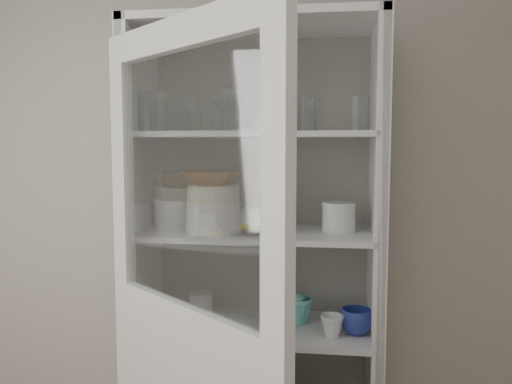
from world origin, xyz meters
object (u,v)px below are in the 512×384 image
Objects in this scene: cream_bowl at (214,193)px; mug_teal at (299,310)px; plate_stack_back at (176,212)px; goblet_3 at (312,112)px; white_canister at (201,306)px; terracotta_bowl at (213,178)px; mug_blue at (356,321)px; goblet_2 at (278,114)px; goblet_1 at (244,112)px; plate_stack_front at (214,217)px; teal_jar at (294,310)px; pantry_cabinet at (258,301)px; goblet_0 at (190,112)px; glass_platter at (250,227)px; grey_bowl_stack at (339,217)px; white_ramekin at (250,214)px; yellow_trivet at (250,223)px; cupboard_door at (188,374)px; mug_white at (332,326)px; measuring_cups at (202,323)px.

cream_bowl is 0.62m from mug_teal.
cream_bowl is (0.21, -0.19, 0.10)m from plate_stack_back.
goblet_3 is 1.43× the size of white_canister.
white_canister reaches higher than mug_teal.
mug_blue is (0.57, 0.02, -0.57)m from terracotta_bowl.
goblet_2 is at bearing 33.41° from terracotta_bowl.
goblet_1 reaches higher than cream_bowl.
teal_jar is at bearing 18.72° from plate_stack_front.
mug_teal is (0.18, -0.02, -0.03)m from pantry_cabinet.
goblet_0 is at bearing 170.42° from teal_jar.
grey_bowl_stack is at bearing -1.39° from glass_platter.
goblet_2 reaches higher than terracotta_bowl.
white_ramekin is (-0.11, -0.08, -0.42)m from goblet_2.
terracotta_bowl is 0.25m from yellow_trivet.
cupboard_door is 1.07m from goblet_1.
goblet_3 is at bearing 114.66° from mug_white.
measuring_cups is (-0.19, -0.08, -0.44)m from white_ramekin.
pantry_cabinet is 19.01× the size of teal_jar.
mug_white is (0.23, -0.18, -0.84)m from goblet_2.
cream_bowl reaches higher than plate_stack_back.
goblet_2 is 0.50m from grey_bowl_stack.
goblet_0 is at bearing 1.23° from plate_stack_back.
goblet_2 is at bearing 160.82° from grey_bowl_stack.
cream_bowl is at bearing -138.09° from mug_teal.
mug_white is 0.96× the size of measuring_cups.
mug_teal is 0.96× the size of white_canister.
mug_teal is at bearing 11.04° from yellow_trivet.
plate_stack_back reaches higher than yellow_trivet.
terracotta_bowl is at bearing -156.86° from goblet_3.
goblet_0 is at bearing 143.47° from cupboard_door.
goblet_0 is at bearing 125.31° from white_canister.
mug_blue is at bearing 1.78° from cream_bowl.
cupboard_door reaches higher than goblet_2.
goblet_0 is 1.55× the size of white_canister.
mug_blue is 1.35× the size of measuring_cups.
white_ramekin is 1.12× the size of mug_blue.
goblet_3 reaches higher than white_canister.
goblet_3 reaches higher than terracotta_bowl.
yellow_trivet is 1.63× the size of mug_teal.
grey_bowl_stack is at bearing 8.29° from cream_bowl.
terracotta_bowl is 0.22m from white_ramekin.
mug_teal is at bearing -6.64° from pantry_cabinet.
terracotta_bowl is 1.77× the size of mug_blue.
white_ramekin reaches higher than measuring_cups.
plate_stack_front reaches higher than grey_bowl_stack.
goblet_0 is 1.61× the size of mug_teal.
glass_platter is 0.51m from mug_white.
goblet_1 is at bearing 176.98° from goblet_3.
teal_jar is at bearing -139.40° from goblet_3.
plate_stack_front is at bearing -161.28° from teal_jar.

